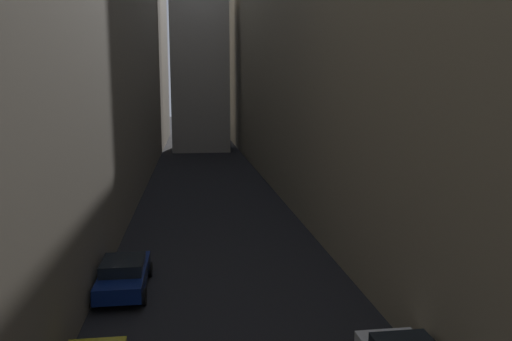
% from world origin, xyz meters
% --- Properties ---
extents(ground_plane, '(264.00, 264.00, 0.00)m').
position_xyz_m(ground_plane, '(0.00, 48.00, 0.00)').
color(ground_plane, black).
extents(building_block_left, '(11.52, 108.00, 25.92)m').
position_xyz_m(building_block_left, '(-11.26, 50.00, 12.96)').
color(building_block_left, '#756B5B').
rests_on(building_block_left, ground).
extents(building_block_right, '(12.79, 108.00, 23.61)m').
position_xyz_m(building_block_right, '(11.90, 50.00, 11.80)').
color(building_block_right, gray).
rests_on(building_block_right, ground).
extents(parked_car_left_far, '(2.06, 4.52, 1.44)m').
position_xyz_m(parked_car_left_far, '(-4.40, 25.49, 0.76)').
color(parked_car_left_far, navy).
rests_on(parked_car_left_far, ground).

